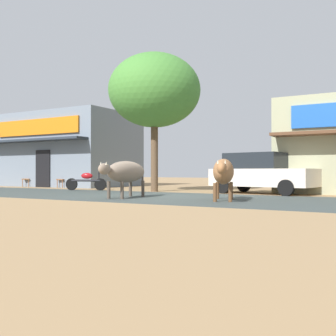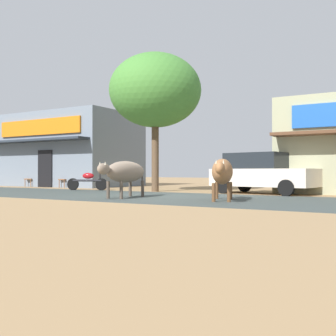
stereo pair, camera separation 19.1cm
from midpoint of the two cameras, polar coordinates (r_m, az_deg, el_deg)
name	(u,v)px [view 1 (the left image)]	position (r m, az deg, el deg)	size (l,w,h in m)	color
ground	(144,196)	(14.59, -3.72, -4.00)	(80.00, 80.00, 0.00)	#A07E55
asphalt_road	(144,196)	(14.59, -3.72, -3.99)	(72.00, 5.72, 0.00)	#3E4744
storefront_left_cafe	(68,150)	(26.14, -14.03, 2.40)	(7.93, 5.94, 4.39)	slate
roadside_tree	(154,91)	(18.41, -2.22, 10.77)	(4.10, 4.10, 6.14)	brown
parked_hatchback_car	(261,173)	(16.70, 12.57, -0.65)	(4.35, 2.40, 1.64)	beige
parked_motorcycle	(87,181)	(19.59, -11.63, -1.74)	(1.88, 0.78, 1.03)	black
cow_near_brown	(126,172)	(13.86, -6.37, -0.57)	(0.89, 2.75, 1.25)	gray
cow_far_dark	(223,172)	(12.58, 7.35, -0.55)	(1.28, 2.53, 1.29)	#9E693F
cafe_chair_near_tree	(63,178)	(23.10, -14.76, -1.40)	(0.47, 0.47, 0.92)	brown
cafe_chair_by_doorway	(28,178)	(25.06, -19.30, -1.32)	(0.57, 0.57, 0.92)	brown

